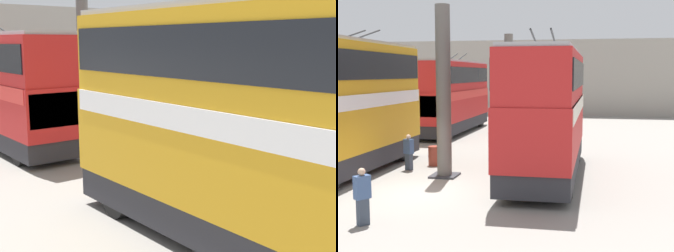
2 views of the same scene
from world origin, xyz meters
TOP-DOWN VIEW (x-y plane):
  - ground_plane at (0.00, 0.00)m, footprint 240.00×240.00m
  - depot_back_wall at (31.15, 0.00)m, footprint 0.50×36.00m
  - support_column_near at (2.48, 0.00)m, footprint 1.05×1.05m
  - support_column_far at (16.19, 0.00)m, footprint 1.05×1.05m
  - bus_left_far at (3.30, -4.02)m, footprint 9.77×2.54m
  - bus_right_near at (2.27, 4.02)m, footprint 9.30×2.54m
  - bus_right_mid at (16.21, 4.02)m, footprint 11.01×2.54m
  - person_aisle_foreground at (-3.75, 0.24)m, footprint 0.48×0.44m
  - person_by_right_row at (3.38, 1.90)m, footprint 0.41×0.48m
  - oil_drum at (4.57, 1.17)m, footprint 0.58×0.58m

SIDE VIEW (x-z plane):
  - ground_plane at x=0.00m, z-range 0.00..0.00m
  - oil_drum at x=4.57m, z-range 0.00..0.87m
  - person_by_right_row at x=3.38m, z-range 0.03..1.57m
  - person_aisle_foreground at x=-3.75m, z-range 0.04..1.62m
  - bus_right_mid at x=16.21m, z-range 0.03..5.65m
  - bus_left_far at x=3.30m, z-range 0.03..5.69m
  - bus_right_near at x=2.27m, z-range 0.06..6.14m
  - support_column_near at x=2.48m, z-range -0.12..6.65m
  - support_column_far at x=16.19m, z-range -0.12..6.65m
  - depot_back_wall at x=31.15m, z-range 0.00..7.42m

